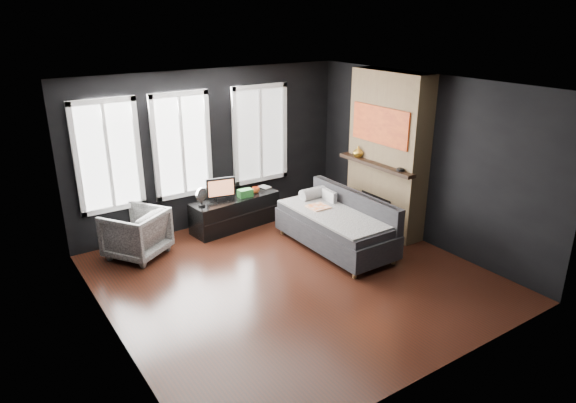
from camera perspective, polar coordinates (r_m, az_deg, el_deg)
floor at (r=7.40m, az=0.66°, el=-8.47°), size 5.00×5.00×0.00m
ceiling at (r=6.54m, az=0.76°, el=12.72°), size 5.00×5.00×0.00m
wall_back at (r=8.94m, az=-8.49°, el=5.77°), size 5.00×0.02×2.70m
wall_left at (r=5.90m, az=-19.74°, el=-3.04°), size 0.02×5.00×2.70m
wall_right at (r=8.47m, az=14.81°, el=4.49°), size 0.02×5.00×2.70m
windows at (r=8.52m, az=-11.51°, el=11.95°), size 4.00×0.16×1.76m
fireplace at (r=8.72m, az=11.00°, el=5.25°), size 0.70×1.62×2.70m
sofa at (r=8.13m, az=5.27°, el=-2.32°), size 1.04×2.07×0.89m
stripe_pillow at (r=8.52m, az=4.62°, el=0.19°), size 0.09×0.33×0.32m
armchair at (r=8.21m, az=-16.55°, el=-3.16°), size 1.08×1.07×0.82m
media_console at (r=9.01m, az=-5.88°, el=-1.19°), size 1.64×0.68×0.55m
monitor at (r=8.73m, az=-7.48°, el=1.53°), size 0.52×0.21×0.45m
desk_fan at (r=8.54m, az=-9.61°, el=0.52°), size 0.30×0.30×0.33m
mug at (r=9.08m, az=-3.61°, el=1.36°), size 0.16×0.14×0.14m
book at (r=9.30m, az=-3.00°, el=2.09°), size 0.16×0.05×0.22m
storage_box at (r=8.91m, az=-4.78°, el=0.94°), size 0.25×0.16×0.13m
mantel_vase at (r=8.87m, az=7.80°, el=5.50°), size 0.22×0.23×0.18m
mantel_clock at (r=8.20m, az=12.39°, el=3.46°), size 0.13×0.13×0.04m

